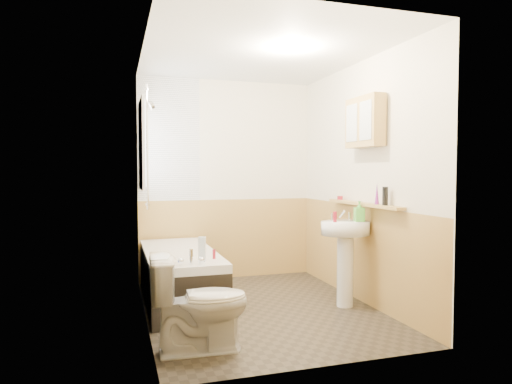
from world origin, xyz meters
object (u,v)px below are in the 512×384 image
Objects in this scene: bathtub at (180,275)px; sink at (345,246)px; medicine_cabinet at (364,122)px; pine_shelf at (363,204)px; toilet at (200,303)px.

bathtub is 1.78× the size of sink.
sink is at bearing 163.48° from medicine_cabinet.
bathtub is 1.31× the size of pine_shelf.
pine_shelf is at bearing -19.67° from bathtub.
medicine_cabinet is (0.17, -0.05, 1.23)m from sink.
toilet is (-0.03, -1.35, 0.08)m from bathtub.
bathtub is 1.35m from toilet.
toilet reaches higher than bathtub.
sink is at bearing -63.40° from toilet.
pine_shelf reaches higher than sink.
medicine_cabinet is at bearing -21.78° from bathtub.
medicine_cabinet is (1.77, 0.65, 1.48)m from toilet.
bathtub is at bearing 1.65° from toilet.
bathtub is at bearing 160.33° from pine_shelf.
sink is 0.46m from pine_shelf.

